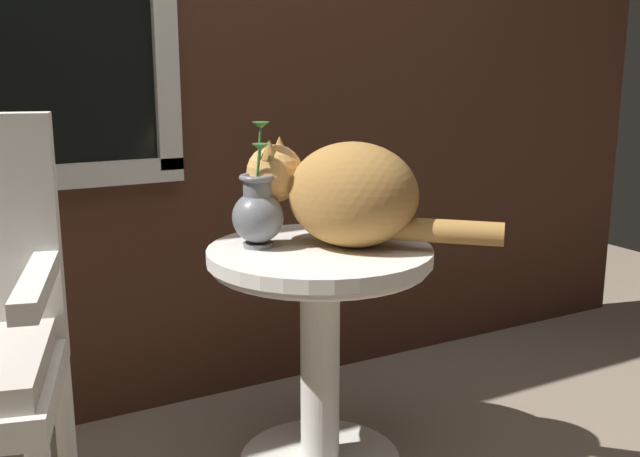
# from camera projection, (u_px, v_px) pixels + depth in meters

# --- Properties ---
(wicker_side_table) EXTENTS (0.58, 0.58, 0.62)m
(wicker_side_table) POSITION_uv_depth(u_px,v_px,m) (320.00, 318.00, 1.92)
(wicker_side_table) COLOR silver
(wicker_side_table) RESTS_ON ground_plane
(cat) EXTENTS (0.52, 0.50, 0.28)m
(cat) POSITION_uv_depth(u_px,v_px,m) (346.00, 193.00, 1.87)
(cat) COLOR #AD7A3D
(cat) RESTS_ON wicker_side_table
(pewter_vase_with_ivy) EXTENTS (0.13, 0.13, 0.32)m
(pewter_vase_with_ivy) POSITION_uv_depth(u_px,v_px,m) (258.00, 211.00, 1.87)
(pewter_vase_with_ivy) COLOR slate
(pewter_vase_with_ivy) RESTS_ON wicker_side_table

